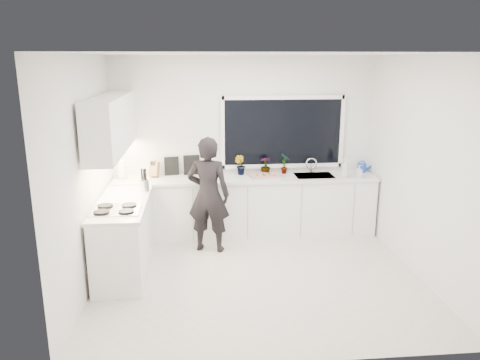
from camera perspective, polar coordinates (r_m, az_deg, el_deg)
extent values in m
cube|color=beige|center=(6.01, 2.14, -11.71)|extent=(4.00, 3.50, 0.02)
cube|color=white|center=(7.25, 0.46, 4.27)|extent=(4.00, 0.02, 2.70)
cube|color=white|center=(5.64, -18.40, 0.51)|extent=(0.02, 3.50, 2.70)
cube|color=white|center=(6.13, 21.25, 1.34)|extent=(0.02, 3.50, 2.70)
cube|color=white|center=(5.38, 2.43, 15.22)|extent=(4.00, 3.50, 0.02)
cube|color=black|center=(7.27, 5.23, 5.83)|extent=(1.80, 0.02, 1.00)
cube|color=white|center=(7.17, 0.70, -3.35)|extent=(3.92, 0.58, 0.88)
cube|color=white|center=(6.18, -13.92, -6.83)|extent=(0.58, 1.60, 0.88)
cube|color=silver|center=(7.03, 0.72, 0.20)|extent=(3.94, 0.62, 0.04)
cube|color=silver|center=(6.03, -14.19, -2.75)|extent=(0.62, 1.60, 0.04)
cube|color=white|center=(6.18, -15.36, 6.65)|extent=(0.34, 2.10, 0.70)
cube|color=silver|center=(7.23, 9.01, 0.17)|extent=(0.58, 0.42, 0.14)
cylinder|color=silver|center=(7.38, 8.68, 1.76)|extent=(0.03, 0.03, 0.22)
cube|color=black|center=(5.69, -14.93, -3.46)|extent=(0.56, 0.48, 0.03)
imported|color=black|center=(6.50, -3.88, -1.81)|extent=(0.67, 0.53, 1.63)
cube|color=silver|center=(7.04, 3.07, 0.48)|extent=(0.52, 0.41, 0.03)
cube|color=red|center=(7.04, 3.07, 0.62)|extent=(0.47, 0.37, 0.01)
cylinder|color=blue|center=(7.59, 14.62, 1.45)|extent=(0.17, 0.17, 0.13)
cylinder|color=white|center=(7.16, -14.27, 1.23)|extent=(0.12, 0.12, 0.26)
cube|color=#9C7E48|center=(7.14, -10.38, 1.25)|extent=(0.16, 0.14, 0.22)
cylinder|color=silver|center=(6.40, -11.60, -0.66)|extent=(0.15, 0.15, 0.16)
cube|color=black|center=(7.21, -8.34, 1.71)|extent=(0.22, 0.06, 0.28)
cube|color=black|center=(7.20, -5.91, 1.85)|extent=(0.25, 0.05, 0.30)
imported|color=#26662D|center=(7.15, 0.01, 1.83)|extent=(0.21, 0.20, 0.30)
imported|color=#26662D|center=(7.20, 3.12, 1.77)|extent=(0.15, 0.15, 0.27)
imported|color=#26662D|center=(7.24, 5.45, 2.04)|extent=(0.17, 0.20, 0.33)
imported|color=#D8BF66|center=(7.17, 12.73, 1.48)|extent=(0.16, 0.16, 0.30)
imported|color=#D8BF66|center=(7.25, 14.29, 1.06)|extent=(0.09, 0.09, 0.18)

